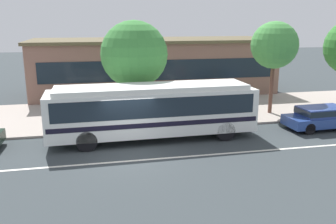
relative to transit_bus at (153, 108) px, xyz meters
The scene contains 12 objects.
ground_plane 2.99m from the transit_bus, 124.05° to the right, with size 120.00×120.00×0.00m, color #333A3D.
sidewalk_slab 5.76m from the transit_bus, 104.59° to the left, with size 60.00×8.00×0.12m, color #A4978E.
lane_stripe_center 3.59m from the transit_bus, 115.96° to the right, with size 56.00×0.16×0.01m, color silver.
transit_bus is the anchor object (origin of this frame).
sedan_far_ahead 9.95m from the transit_bus, ahead, with size 4.71×1.96×1.29m.
pedestrian_waiting_near_sign 5.92m from the transit_bus, 36.68° to the left, with size 0.48×0.48×1.75m.
pedestrian_walking_along_curb 4.98m from the transit_bus, 152.36° to the left, with size 0.35×0.35×1.70m.
pedestrian_standing_by_tree 6.11m from the transit_bus, 26.05° to the left, with size 0.47×0.47×1.70m.
bus_stop_sign 5.15m from the transit_bus, 20.03° to the left, with size 0.08×0.44×2.49m.
street_tree_near_stop 4.30m from the transit_bus, 98.26° to the left, with size 3.97×3.97×5.99m.
street_tree_mid_block 9.54m from the transit_bus, 22.02° to the left, with size 2.99×2.99×5.93m.
station_building 12.69m from the transit_bus, 80.15° to the left, with size 20.15×7.34×4.58m.
Camera 1 is at (-1.53, -15.71, 6.07)m, focal length 38.26 mm.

